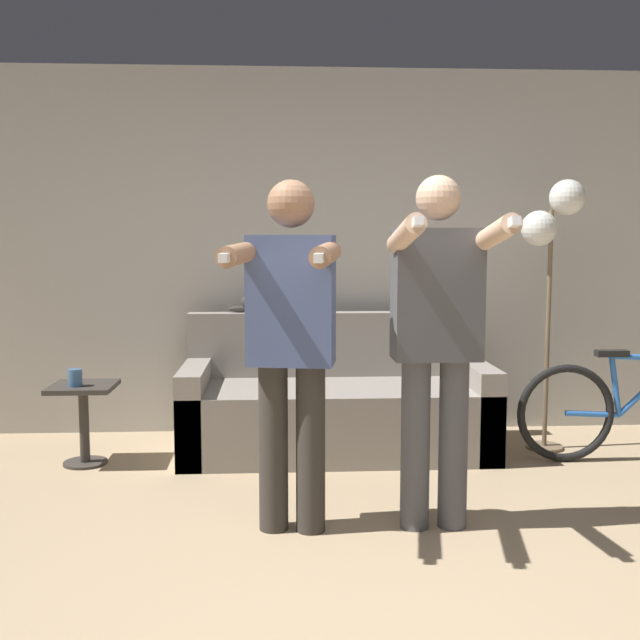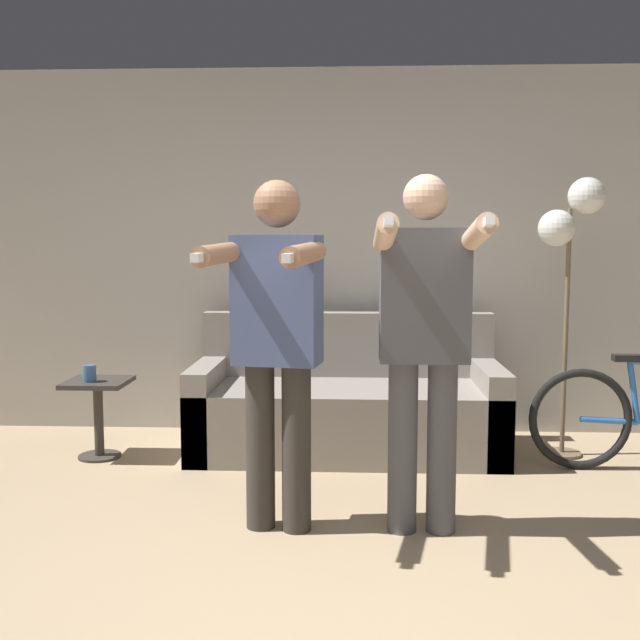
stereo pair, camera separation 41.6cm
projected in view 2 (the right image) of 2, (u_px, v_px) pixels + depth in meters
name	position (u px, v px, depth m)	size (l,w,h in m)	color
ground_plane	(333.00, 608.00, 2.83)	(16.00, 16.00, 0.00)	tan
wall_back	(344.00, 253.00, 5.40)	(10.00, 0.05, 2.60)	#B7B2A8
couch	(347.00, 408.00, 4.93)	(2.00, 0.85, 0.89)	gray
person_left	(276.00, 333.00, 3.50)	(0.55, 0.73, 1.67)	#38332D
person_right	(424.00, 329.00, 3.47)	(0.48, 0.67, 1.69)	#56565B
cat	(281.00, 301.00, 5.19)	(0.43, 0.12, 0.18)	#3D3833
floor_lamp	(571.00, 229.00, 4.71)	(0.41, 0.25, 1.78)	#756047
side_table	(98.00, 403.00, 4.77)	(0.39, 0.39, 0.50)	#38332D
cup	(89.00, 373.00, 4.69)	(0.08, 0.08, 0.11)	#3D6693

